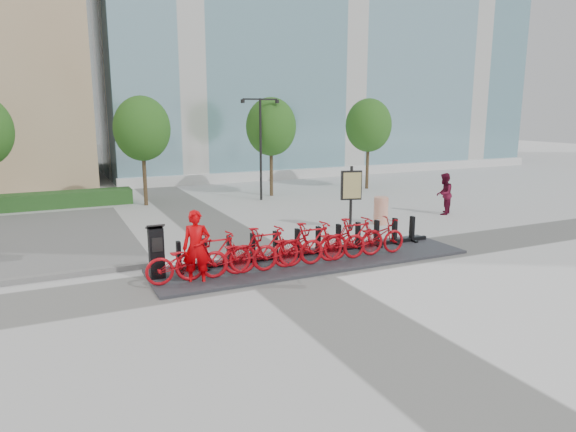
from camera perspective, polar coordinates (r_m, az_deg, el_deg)
name	(u,v)px	position (r m, az deg, el deg)	size (l,w,h in m)	color
ground	(279,271)	(14.48, -1.04, -6.08)	(120.00, 120.00, 0.00)	silver
glass_building	(304,14)	(43.96, 1.78, 21.56)	(32.00, 16.00, 24.00)	teal
hedge_b	(65,199)	(26.10, -23.56, 1.71)	(6.00, 1.20, 0.70)	#1A4318
tree_1	(142,129)	(24.94, -15.92, 9.31)	(2.60, 2.60, 5.10)	brown
tree_2	(271,127)	(26.80, -1.90, 9.87)	(2.60, 2.60, 5.10)	brown
tree_3	(369,125)	(29.70, 8.94, 9.91)	(2.60, 2.60, 5.10)	brown
streetlamp	(261,137)	(25.51, -3.07, 8.75)	(2.00, 0.20, 5.00)	black
dock_pad	(314,261)	(15.27, 2.95, -4.99)	(9.60, 2.40, 0.08)	#2F3036
dock_rail_posts	(309,242)	(15.58, 2.34, -2.88)	(8.02, 0.50, 0.85)	black
bike_0	(187,260)	(13.43, -11.16, -4.87)	(0.74, 2.13, 1.12)	#A9070F
bike_1	(214,255)	(13.60, -8.23, -4.29)	(0.58, 2.07, 1.24)	#A9070F
bike_2	(240,254)	(13.83, -5.36, -4.21)	(0.74, 2.13, 1.12)	#A9070F
bike_3	(265,249)	(14.07, -2.61, -3.64)	(0.58, 2.07, 1.24)	#A9070F
bike_4	(288,248)	(14.37, 0.05, -3.56)	(0.74, 2.13, 1.12)	#A9070F
bike_5	(311,243)	(14.66, 2.59, -3.01)	(0.58, 2.07, 1.24)	#A9070F
bike_6	(333,242)	(15.02, 5.02, -2.93)	(0.74, 2.13, 1.12)	#A9070F
bike_7	(354,238)	(15.37, 7.35, -2.41)	(0.58, 2.07, 1.24)	#A9070F
bike_8	(374,237)	(15.78, 9.55, -2.34)	(0.74, 2.13, 1.12)	#A9070F
kiosk	(156,252)	(13.88, -14.41, -3.87)	(0.46, 0.39, 1.47)	black
worker_red	(196,248)	(13.28, -10.14, -3.52)	(0.71, 0.47, 1.95)	#CB0005
pedestrian	(444,194)	(23.08, 16.94, 2.37)	(0.87, 0.68, 1.79)	#550C22
construction_barrel	(381,211)	(20.54, 10.28, 0.59)	(0.56, 0.56, 1.08)	#DD4F1B
map_sign	(351,188)	(19.18, 7.04, 3.10)	(0.79, 0.33, 2.40)	black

